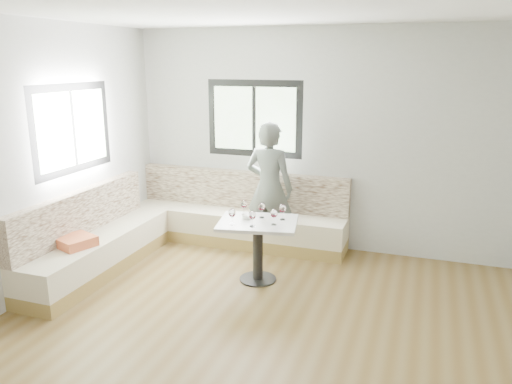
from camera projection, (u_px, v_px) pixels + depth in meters
room at (251, 183)px, 4.10m from camera, size 5.01×5.01×2.81m
banquette at (180, 229)px, 6.28m from camera, size 2.90×2.80×0.95m
table at (258, 236)px, 5.47m from camera, size 0.95×0.80×0.69m
person at (269, 188)px, 6.26m from camera, size 0.64×0.45×1.67m
olive_ramekin at (247, 217)px, 5.52m from camera, size 0.10×0.10×0.04m
wine_glass_a at (232, 213)px, 5.29m from camera, size 0.08×0.08×0.17m
wine_glass_b at (252, 216)px, 5.22m from camera, size 0.08×0.08×0.17m
wine_glass_c at (274, 214)px, 5.28m from camera, size 0.08×0.08×0.17m
wine_glass_d at (262, 207)px, 5.52m from camera, size 0.08×0.08×0.17m
wine_glass_e at (283, 209)px, 5.45m from camera, size 0.08×0.08×0.17m
wine_glass_f at (244, 205)px, 5.62m from camera, size 0.08×0.08×0.17m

